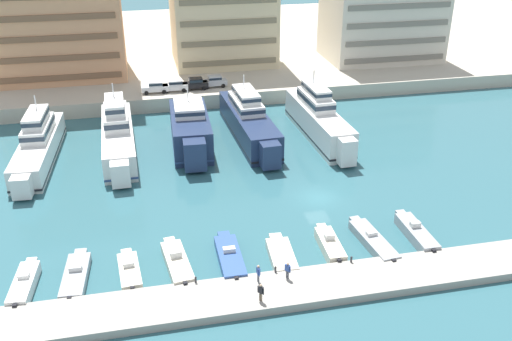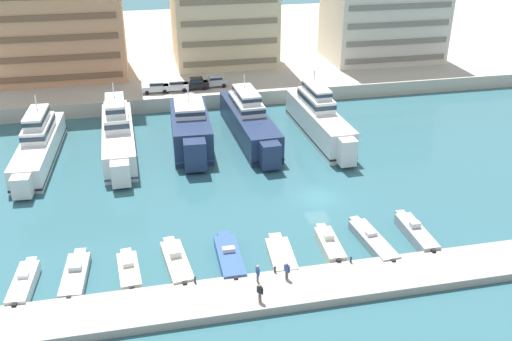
{
  "view_description": "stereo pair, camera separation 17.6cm",
  "coord_description": "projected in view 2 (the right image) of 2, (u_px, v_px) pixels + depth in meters",
  "views": [
    {
      "loc": [
        -18.39,
        -52.45,
        30.99
      ],
      "look_at": [
        -6.38,
        3.25,
        2.5
      ],
      "focal_mm": 40.0,
      "sensor_mm": 36.0,
      "label": 1
    },
    {
      "loc": [
        -18.22,
        -52.49,
        30.99
      ],
      "look_at": [
        -6.38,
        3.25,
        2.5
      ],
      "focal_mm": 40.0,
      "sensor_mm": 36.0,
      "label": 2
    }
  ],
  "objects": [
    {
      "name": "motorboat_white_far_left",
      "position": [
        24.0,
        284.0,
        48.7
      ],
      "size": [
        2.13,
        6.73,
        1.41
      ],
      "color": "white",
      "rests_on": "ground"
    },
    {
      "name": "yacht_navy_center_left",
      "position": [
        249.0,
        121.0,
        77.44
      ],
      "size": [
        5.19,
        21.91,
        8.08
      ],
      "color": "navy",
      "rests_on": "ground"
    },
    {
      "name": "motorboat_cream_mid_right",
      "position": [
        329.0,
        245.0,
        53.95
      ],
      "size": [
        1.89,
        6.41,
        1.6
      ],
      "color": "beige",
      "rests_on": "ground"
    },
    {
      "name": "apartment_block_mid_left",
      "position": [
        384.0,
        15.0,
        103.1
      ],
      "size": [
        20.58,
        13.58,
        17.5
      ],
      "color": "silver",
      "rests_on": "quay_promenade"
    },
    {
      "name": "car_white_far_left",
      "position": [
        156.0,
        86.0,
        88.13
      ],
      "size": [
        4.11,
        1.95,
        1.8
      ],
      "color": "white",
      "rests_on": "quay_promenade"
    },
    {
      "name": "apartment_block_left",
      "position": [
        223.0,
        3.0,
        99.78
      ],
      "size": [
        17.99,
        14.24,
        22.77
      ],
      "color": "beige",
      "rests_on": "quay_promenade"
    },
    {
      "name": "car_silver_center_left",
      "position": [
        215.0,
        81.0,
        90.7
      ],
      "size": [
        4.16,
        2.05,
        1.8
      ],
      "color": "#B7BCC1",
      "rests_on": "quay_promenade"
    },
    {
      "name": "motorboat_grey_right",
      "position": [
        372.0,
        241.0,
        54.72
      ],
      "size": [
        2.52,
        8.22,
        1.28
      ],
      "color": "#9EA3A8",
      "rests_on": "ground"
    },
    {
      "name": "pedestrian_near_edge",
      "position": [
        287.0,
        269.0,
        48.62
      ],
      "size": [
        0.44,
        0.49,
        1.59
      ],
      "color": "#4C515B",
      "rests_on": "pier_dock"
    },
    {
      "name": "motorboat_cream_center_right",
      "position": [
        281.0,
        255.0,
        52.65
      ],
      "size": [
        2.47,
        6.46,
        0.87
      ],
      "color": "beige",
      "rests_on": "ground"
    },
    {
      "name": "pedestrian_far_side",
      "position": [
        258.0,
        272.0,
        48.14
      ],
      "size": [
        0.28,
        0.66,
        1.71
      ],
      "color": "#4C515B",
      "rests_on": "pier_dock"
    },
    {
      "name": "yacht_navy_mid_left",
      "position": [
        191.0,
        130.0,
        74.66
      ],
      "size": [
        5.43,
        16.8,
        7.36
      ],
      "color": "navy",
      "rests_on": "ground"
    },
    {
      "name": "motorboat_cream_center_left",
      "position": [
        177.0,
        263.0,
        51.49
      ],
      "size": [
        2.6,
        7.59,
        1.57
      ],
      "color": "beige",
      "rests_on": "ground"
    },
    {
      "name": "bollard_east_mid",
      "position": [
        351.0,
        259.0,
        50.97
      ],
      "size": [
        0.2,
        0.2,
        0.61
      ],
      "color": "#2D2D33",
      "rests_on": "pier_dock"
    },
    {
      "name": "yacht_white_far_left",
      "position": [
        39.0,
        144.0,
        71.23
      ],
      "size": [
        4.84,
        21.39,
        7.65
      ],
      "color": "white",
      "rests_on": "ground"
    },
    {
      "name": "ground_plane",
      "position": [
        318.0,
        198.0,
        63.17
      ],
      "size": [
        400.0,
        400.0,
        0.0
      ],
      "primitive_type": "plane",
      "color": "#336670"
    },
    {
      "name": "yacht_white_left",
      "position": [
        118.0,
        134.0,
        73.35
      ],
      "size": [
        4.39,
        21.52,
        8.41
      ],
      "color": "white",
      "rests_on": "ground"
    },
    {
      "name": "motorboat_grey_left",
      "position": [
        75.0,
        275.0,
        50.01
      ],
      "size": [
        2.42,
        7.4,
        1.21
      ],
      "color": "#9EA3A8",
      "rests_on": "ground"
    },
    {
      "name": "quay_promenade",
      "position": [
        224.0,
        44.0,
        119.98
      ],
      "size": [
        180.0,
        70.0,
        2.24
      ],
      "primitive_type": "cube",
      "color": "beige",
      "rests_on": "ground"
    },
    {
      "name": "motorboat_grey_far_right",
      "position": [
        415.0,
        233.0,
        55.78
      ],
      "size": [
        1.76,
        7.54,
        1.61
      ],
      "color": "#9EA3A8",
      "rests_on": "ground"
    },
    {
      "name": "car_white_left",
      "position": [
        175.0,
        85.0,
        88.77
      ],
      "size": [
        4.12,
        1.95,
        1.8
      ],
      "color": "white",
      "rests_on": "quay_promenade"
    },
    {
      "name": "pedestrian_mid_deck",
      "position": [
        260.0,
        291.0,
        45.95
      ],
      "size": [
        0.46,
        0.5,
        1.64
      ],
      "color": "#7A6B56",
      "rests_on": "pier_dock"
    },
    {
      "name": "yacht_white_center",
      "position": [
        319.0,
        119.0,
        77.65
      ],
      "size": [
        4.5,
        21.15,
        8.63
      ],
      "color": "white",
      "rests_on": "ground"
    },
    {
      "name": "bollard_west",
      "position": [
        195.0,
        279.0,
        48.37
      ],
      "size": [
        0.2,
        0.2,
        0.61
      ],
      "color": "#2D2D33",
      "rests_on": "pier_dock"
    },
    {
      "name": "motorboat_cream_mid_left",
      "position": [
        129.0,
        271.0,
        50.53
      ],
      "size": [
        2.17,
        6.22,
        1.27
      ],
      "color": "beige",
      "rests_on": "ground"
    },
    {
      "name": "motorboat_blue_center",
      "position": [
        229.0,
        257.0,
        52.25
      ],
      "size": [
        2.1,
        7.66,
        1.37
      ],
      "color": "#33569E",
      "rests_on": "ground"
    },
    {
      "name": "bollard_west_mid",
      "position": [
        275.0,
        269.0,
        49.67
      ],
      "size": [
        0.2,
        0.2,
        0.61
      ],
      "color": "#2D2D33",
      "rests_on": "pier_dock"
    },
    {
      "name": "car_black_mid_left",
      "position": [
        196.0,
        83.0,
        89.63
      ],
      "size": [
        4.13,
        1.98,
        1.8
      ],
      "color": "black",
      "rests_on": "quay_promenade"
    },
    {
      "name": "pier_dock",
      "position": [
        372.0,
        278.0,
        49.61
      ],
      "size": [
        120.0,
        4.82,
        0.76
      ],
      "primitive_type": "cube",
      "color": "#A8A399",
      "rests_on": "ground"
    }
  ]
}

